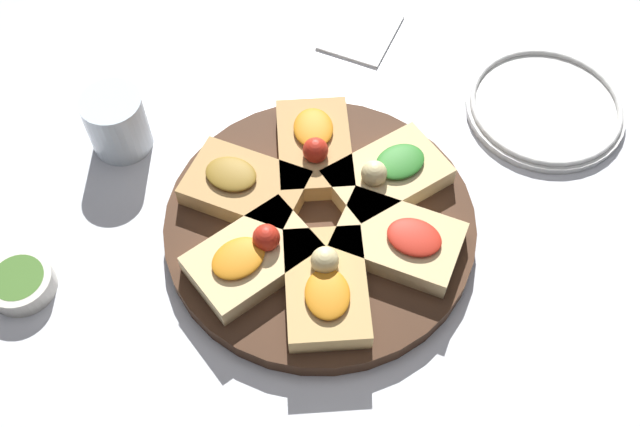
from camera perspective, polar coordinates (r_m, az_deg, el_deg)
The scene contains 12 objects.
ground_plane at distance 0.92m, azimuth 0.00°, elevation -1.30°, with size 3.00×3.00×0.00m, color silver.
serving_board at distance 0.91m, azimuth 0.00°, elevation -0.89°, with size 0.38×0.38×0.02m, color #422819.
focaccia_slice_0 at distance 0.92m, azimuth 5.13°, elevation 2.90°, with size 0.16×0.13×0.05m.
focaccia_slice_1 at distance 0.95m, azimuth -0.43°, elevation 5.11°, with size 0.16×0.16×0.05m.
focaccia_slice_2 at distance 0.92m, azimuth -5.78°, elevation 2.07°, with size 0.13×0.16×0.04m.
focaccia_slice_3 at distance 0.86m, azimuth -5.17°, elevation -3.27°, with size 0.16×0.12×0.05m.
focaccia_slice_4 at distance 0.84m, azimuth 0.47°, elevation -5.52°, with size 0.17×0.16×0.05m.
focaccia_slice_5 at distance 0.88m, azimuth 6.07°, elevation -2.04°, with size 0.13×0.16×0.04m.
plate_left at distance 1.08m, azimuth 16.79°, elevation 7.78°, with size 0.22×0.22×0.02m.
water_glass at distance 1.01m, azimuth -15.21°, elevation 6.70°, with size 0.08×0.08×0.08m, color silver.
napkin_stack at distance 1.14m, azimuth 3.10°, elevation 13.70°, with size 0.11×0.10×0.01m, color white.
dipping_bowl at distance 0.94m, azimuth -21.85°, elevation -4.89°, with size 0.08×0.08×0.03m.
Camera 1 is at (0.37, 0.31, 0.79)m, focal length 42.00 mm.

